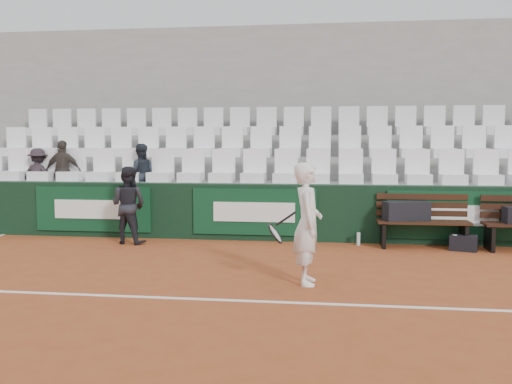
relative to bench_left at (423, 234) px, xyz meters
name	(u,v)px	position (x,y,z in m)	size (l,w,h in m)	color
ground	(224,300)	(-2.67, -3.57, -0.23)	(80.00, 80.00, 0.00)	#994622
court_baseline	(224,300)	(-2.67, -3.57, -0.22)	(18.00, 0.06, 0.01)	white
back_barrier	(270,212)	(-2.60, 0.42, 0.28)	(18.00, 0.34, 1.00)	black
grandstand_tier_front	(270,208)	(-2.67, 1.06, 0.28)	(18.00, 0.95, 1.00)	gray
grandstand_tier_mid	(275,192)	(-2.67, 2.01, 0.50)	(18.00, 0.95, 1.45)	gray
grandstand_tier_back	(280,178)	(-2.67, 2.96, 0.72)	(18.00, 0.95, 1.90)	gray
grandstand_rear_wall	(283,123)	(-2.67, 3.58, 1.98)	(18.00, 0.30, 4.40)	gray
seat_row_front	(269,166)	(-2.67, 0.88, 1.09)	(11.90, 0.44, 0.63)	white
seat_row_mid	(275,141)	(-2.67, 1.83, 1.54)	(11.90, 0.44, 0.63)	white
seat_row_back	(279,121)	(-2.67, 2.78, 1.99)	(11.90, 0.44, 0.63)	silver
bench_left	(423,234)	(0.00, 0.00, 0.00)	(1.50, 0.56, 0.45)	#331B0F
sports_bag_left	(406,211)	(-0.27, 0.03, 0.38)	(0.74, 0.32, 0.32)	black
sports_bag_ground	(464,243)	(0.61, -0.18, -0.10)	(0.42, 0.25, 0.25)	black
water_bottle_near	(358,239)	(-1.05, 0.07, -0.11)	(0.06, 0.06, 0.22)	silver
water_bottle_far	(455,243)	(0.47, -0.21, -0.09)	(0.07, 0.07, 0.26)	silver
tennis_player	(307,224)	(-1.79, -2.69, 0.53)	(0.70, 0.58, 1.50)	white
ball_kid	(128,205)	(-4.99, -0.27, 0.44)	(0.65, 0.51, 1.34)	black
spectator_a	(38,153)	(-7.29, 0.93, 1.32)	(0.70, 0.40, 1.08)	black
spectator_b	(63,149)	(-6.76, 0.93, 1.39)	(0.73, 0.30, 1.24)	#37322C
spectator_c	(140,151)	(-5.18, 0.93, 1.36)	(0.57, 0.44, 1.17)	#1E252E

